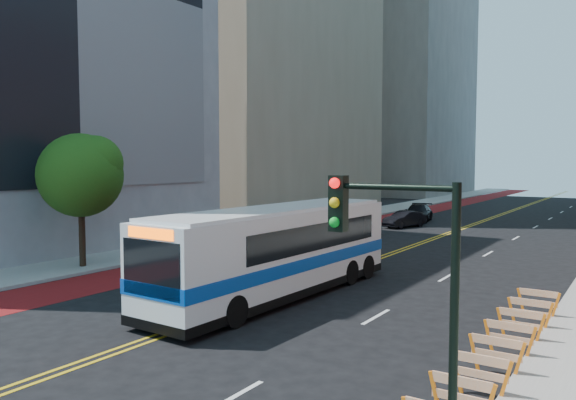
{
  "coord_description": "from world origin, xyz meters",
  "views": [
    {
      "loc": [
        12.74,
        -11.91,
        5.47
      ],
      "look_at": [
        -0.19,
        8.0,
        3.81
      ],
      "focal_mm": 35.0,
      "sensor_mm": 36.0,
      "label": 1
    }
  ],
  "objects_px": {
    "car_a": "(352,220)",
    "car_b": "(404,219)",
    "traffic_signal": "(399,270)",
    "transit_bus": "(279,250)",
    "car_c": "(418,213)",
    "street_tree": "(82,172)"
  },
  "relations": [
    {
      "from": "street_tree",
      "to": "traffic_signal",
      "type": "relative_size",
      "value": 1.32
    },
    {
      "from": "transit_bus",
      "to": "car_a",
      "type": "distance_m",
      "value": 22.47
    },
    {
      "from": "car_a",
      "to": "car_c",
      "type": "xyz_separation_m",
      "value": [
        2.15,
        8.92,
        -0.01
      ]
    },
    {
      "from": "street_tree",
      "to": "traffic_signal",
      "type": "height_order",
      "value": "street_tree"
    },
    {
      "from": "traffic_signal",
      "to": "transit_bus",
      "type": "height_order",
      "value": "traffic_signal"
    },
    {
      "from": "car_b",
      "to": "transit_bus",
      "type": "bearing_deg",
      "value": -61.26
    },
    {
      "from": "street_tree",
      "to": "car_b",
      "type": "bearing_deg",
      "value": 74.86
    },
    {
      "from": "street_tree",
      "to": "car_a",
      "type": "height_order",
      "value": "street_tree"
    },
    {
      "from": "car_b",
      "to": "car_c",
      "type": "relative_size",
      "value": 0.77
    },
    {
      "from": "car_b",
      "to": "traffic_signal",
      "type": "bearing_deg",
      "value": -50.32
    },
    {
      "from": "car_b",
      "to": "car_c",
      "type": "distance_m",
      "value": 4.96
    },
    {
      "from": "car_a",
      "to": "car_c",
      "type": "bearing_deg",
      "value": 86.78
    },
    {
      "from": "transit_bus",
      "to": "car_b",
      "type": "xyz_separation_m",
      "value": [
        -4.53,
        25.23,
        -1.22
      ]
    },
    {
      "from": "car_a",
      "to": "car_b",
      "type": "bearing_deg",
      "value": 65.6
    },
    {
      "from": "car_a",
      "to": "street_tree",
      "type": "bearing_deg",
      "value": -90.63
    },
    {
      "from": "street_tree",
      "to": "car_c",
      "type": "xyz_separation_m",
      "value": [
        6.37,
        30.76,
        -4.14
      ]
    },
    {
      "from": "car_b",
      "to": "car_a",
      "type": "bearing_deg",
      "value": -106.14
    },
    {
      "from": "traffic_signal",
      "to": "car_a",
      "type": "height_order",
      "value": "traffic_signal"
    },
    {
      "from": "car_b",
      "to": "car_c",
      "type": "height_order",
      "value": "car_c"
    },
    {
      "from": "car_a",
      "to": "car_b",
      "type": "relative_size",
      "value": 1.12
    },
    {
      "from": "traffic_signal",
      "to": "transit_bus",
      "type": "relative_size",
      "value": 0.38
    },
    {
      "from": "traffic_signal",
      "to": "transit_bus",
      "type": "bearing_deg",
      "value": 131.94
    }
  ]
}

